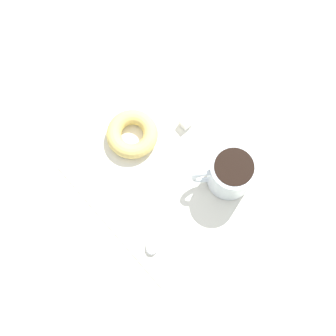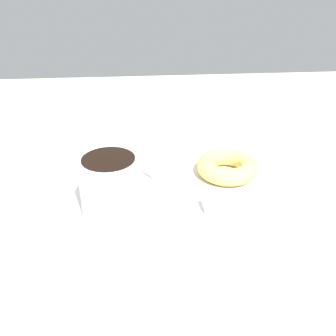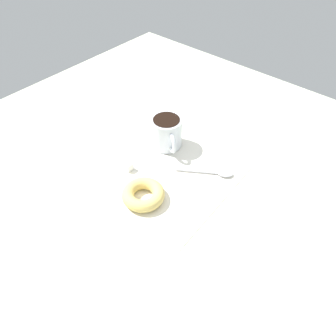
% 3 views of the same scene
% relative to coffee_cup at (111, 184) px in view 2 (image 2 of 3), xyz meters
% --- Properties ---
extents(ground_plane, '(1.20, 1.20, 0.02)m').
position_rel_coffee_cup_xyz_m(ground_plane, '(0.10, 0.07, -0.05)').
color(ground_plane, beige).
extents(napkin, '(0.31, 0.31, 0.00)m').
position_rel_coffee_cup_xyz_m(napkin, '(0.08, 0.07, -0.04)').
color(napkin, white).
rests_on(napkin, ground_plane).
extents(coffee_cup, '(0.08, 0.10, 0.08)m').
position_rel_coffee_cup_xyz_m(coffee_cup, '(0.00, 0.00, 0.00)').
color(coffee_cup, silver).
rests_on(coffee_cup, napkin).
extents(donut, '(0.09, 0.09, 0.03)m').
position_rel_coffee_cup_xyz_m(donut, '(0.17, 0.08, -0.03)').
color(donut, '#E5C66B').
rests_on(donut, napkin).
extents(spoon, '(0.09, 0.12, 0.01)m').
position_rel_coffee_cup_xyz_m(spoon, '(0.00, 0.16, -0.04)').
color(spoon, silver).
rests_on(spoon, napkin).
extents(sugar_cube, '(0.02, 0.02, 0.02)m').
position_rel_coffee_cup_xyz_m(sugar_cube, '(0.13, -0.01, -0.03)').
color(sugar_cube, white).
rests_on(sugar_cube, napkin).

